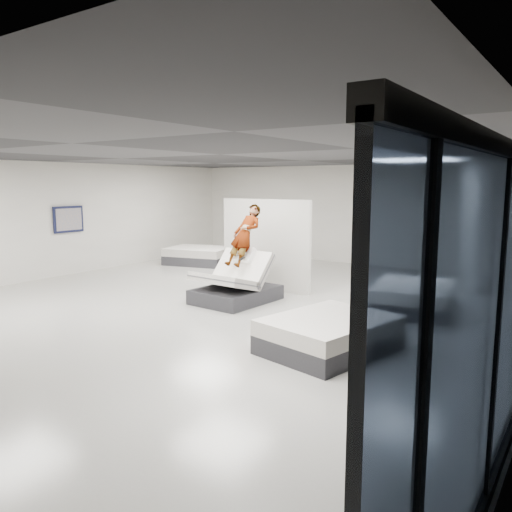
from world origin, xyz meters
name	(u,v)px	position (x,y,z in m)	size (l,w,h in m)	color
room	(221,232)	(0.00, 0.00, 1.60)	(14.00, 14.04, 3.20)	#AFAEA6
hero_bed	(235,286)	(-0.03, 0.52, 0.36)	(1.46, 1.87, 1.20)	#323136
person	(245,248)	(-0.01, 0.86, 1.17)	(0.56, 0.37, 1.54)	slate
remote	(242,258)	(0.19, 0.49, 1.00)	(0.05, 0.14, 0.03)	black
divider_panel	(266,245)	(-0.20, 2.01, 1.12)	(2.46, 0.11, 2.23)	beige
flat_bed_right_far	(412,297)	(3.43, 2.01, 0.28)	(1.81, 2.23, 0.55)	#323136
flat_bed_right_near	(328,334)	(3.15, -1.28, 0.27)	(1.86, 2.23, 0.54)	#323136
flat_bed_left_far	(199,256)	(-4.18, 4.08, 0.27)	(2.25, 1.90, 0.54)	#323136
column	(470,226)	(4.00, 4.50, 1.60)	(0.40, 0.40, 3.20)	white
wall_poster	(69,219)	(-5.93, 0.50, 1.60)	(0.06, 0.95, 0.75)	black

